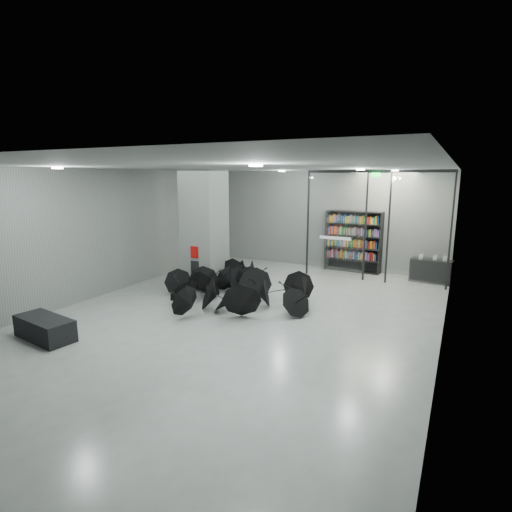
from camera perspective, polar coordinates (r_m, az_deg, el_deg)
The scene contains 10 objects.
room at distance 10.59m, azimuth -2.27°, elevation 6.11°, with size 14.00×14.02×4.01m.
column at distance 13.69m, azimuth -7.28°, elevation 3.65°, with size 1.20×1.20×4.00m, color slate.
fire_cabinet at distance 13.29m, azimuth -8.71°, elevation 0.55°, with size 0.28×0.04×0.38m, color #A50A07.
info_panel at distance 13.39m, azimuth -8.65°, elevation -1.56°, with size 0.30×0.03×0.42m, color black.
exit_sign at distance 14.75m, azimuth 16.59°, elevation 10.92°, with size 0.30×0.06×0.15m, color #0CE533.
glass_partition at distance 15.04m, azimuth 16.35°, elevation 4.67°, with size 5.06×0.08×4.00m.
bench at distance 10.89m, azimuth -27.69°, elevation -9.03°, with size 1.61×0.69×0.52m, color black.
bookshelf at distance 16.59m, azimuth 13.58°, elevation 2.02°, with size 2.21×0.44×2.43m, color black, non-canonical shape.
shop_counter at distance 15.90m, azimuth 23.50°, elevation -1.93°, with size 1.39×0.56×0.84m, color black.
umbrella_cluster at distance 12.52m, azimuth -2.51°, elevation -4.96°, with size 5.32×4.56×1.28m.
Camera 1 is at (5.17, -9.19, 3.80)m, focal length 28.28 mm.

